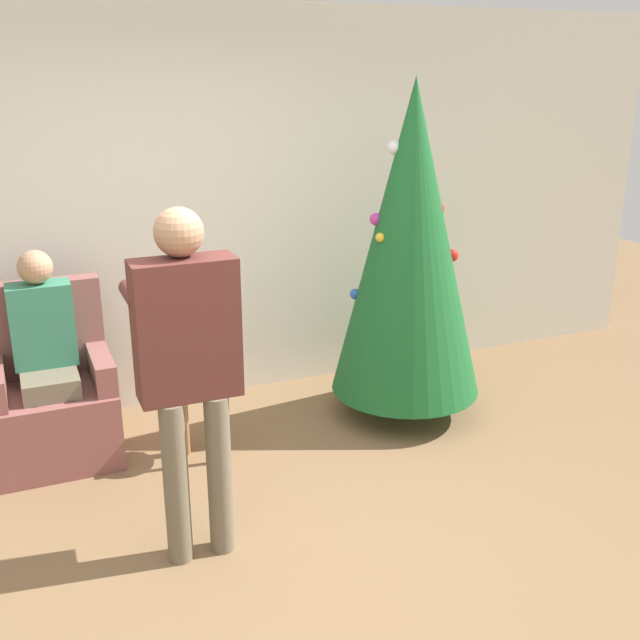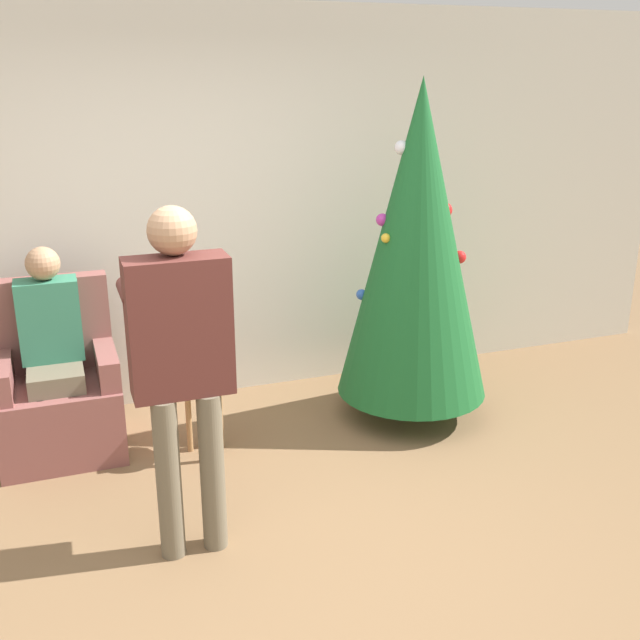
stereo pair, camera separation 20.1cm
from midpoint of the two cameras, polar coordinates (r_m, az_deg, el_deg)
name	(u,v)px [view 1 (the left image)]	position (r m, az deg, el deg)	size (l,w,h in m)	color
ground_plane	(286,578)	(3.72, -4.21, -19.01)	(14.00, 14.00, 0.00)	brown
wall_back	(167,213)	(5.20, -12.67, 7.95)	(8.00, 0.06, 2.70)	beige
christmas_tree	(410,242)	(4.88, 5.70, 5.94)	(1.00, 1.00, 2.24)	brown
armchair	(52,400)	(4.87, -20.88, -5.73)	(0.72, 0.66, 1.06)	brown
person_seated	(45,348)	(4.72, -21.34, -2.03)	(0.36, 0.46, 1.28)	#6B604C
person_standing	(188,354)	(3.49, -11.65, -2.59)	(0.48, 0.57, 1.70)	#6B604C
side_stool	(202,396)	(4.60, -10.20, -5.72)	(0.32, 0.32, 0.51)	#A37547
laptop	(201,378)	(4.55, -10.28, -4.35)	(0.31, 0.23, 0.02)	silver
book	(201,374)	(4.54, -10.30, -4.10)	(0.20, 0.16, 0.02)	black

